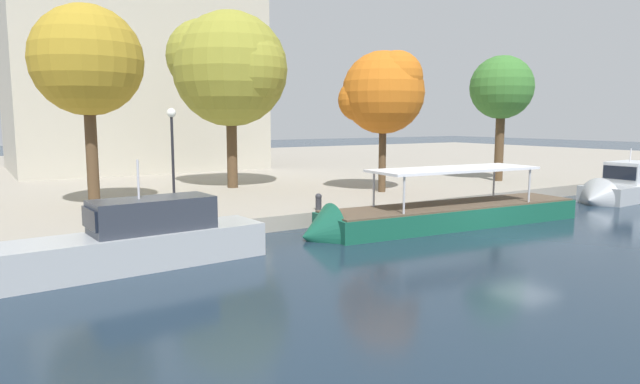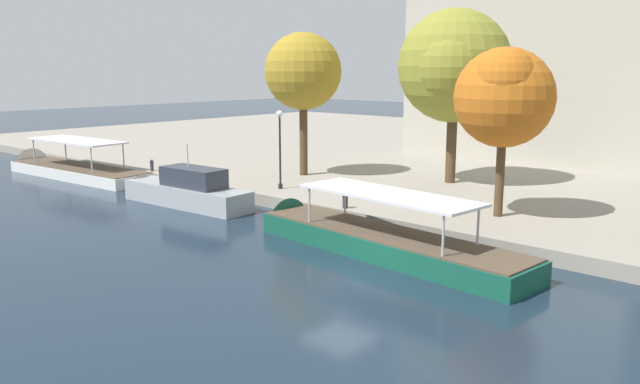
{
  "view_description": "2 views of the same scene",
  "coord_description": "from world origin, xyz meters",
  "px_view_note": "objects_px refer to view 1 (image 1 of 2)",
  "views": [
    {
      "loc": [
        -20.08,
        -14.98,
        5.04
      ],
      "look_at": [
        -6.25,
        6.68,
        1.7
      ],
      "focal_mm": 31.21,
      "sensor_mm": 36.0,
      "label": 1
    },
    {
      "loc": [
        15.15,
        -18.08,
        8.06
      ],
      "look_at": [
        -6.68,
        6.29,
        1.65
      ],
      "focal_mm": 35.58,
      "sensor_mm": 36.0,
      "label": 2
    }
  ],
  "objects_px": {
    "motor_yacht_3": "(622,190)",
    "tree_3": "(85,62)",
    "tour_boat_2": "(437,220)",
    "tree_2": "(229,67)",
    "tree_0": "(504,88)",
    "tree_1": "(383,91)",
    "mooring_bollard_0": "(319,201)",
    "lamp_post": "(173,151)",
    "motor_yacht_1": "(121,251)"
  },
  "relations": [
    {
      "from": "tree_3",
      "to": "tour_boat_2",
      "type": "bearing_deg",
      "value": -36.03
    },
    {
      "from": "motor_yacht_1",
      "to": "tour_boat_2",
      "type": "bearing_deg",
      "value": 175.38
    },
    {
      "from": "motor_yacht_3",
      "to": "tree_3",
      "type": "xyz_separation_m",
      "value": [
        -29.46,
        9.8,
        7.1
      ]
    },
    {
      "from": "tour_boat_2",
      "to": "tree_2",
      "type": "height_order",
      "value": "tree_2"
    },
    {
      "from": "motor_yacht_1",
      "to": "tree_2",
      "type": "distance_m",
      "value": 18.64
    },
    {
      "from": "tour_boat_2",
      "to": "tree_3",
      "type": "xyz_separation_m",
      "value": [
        -13.52,
        9.83,
        7.45
      ]
    },
    {
      "from": "tree_2",
      "to": "tree_3",
      "type": "height_order",
      "value": "tree_2"
    },
    {
      "from": "motor_yacht_1",
      "to": "tour_boat_2",
      "type": "height_order",
      "value": "motor_yacht_1"
    },
    {
      "from": "tree_2",
      "to": "motor_yacht_3",
      "type": "bearing_deg",
      "value": -34.43
    },
    {
      "from": "motor_yacht_3",
      "to": "mooring_bollard_0",
      "type": "relative_size",
      "value": 10.11
    },
    {
      "from": "tour_boat_2",
      "to": "mooring_bollard_0",
      "type": "height_order",
      "value": "tour_boat_2"
    },
    {
      "from": "motor_yacht_1",
      "to": "motor_yacht_3",
      "type": "height_order",
      "value": "motor_yacht_1"
    },
    {
      "from": "tour_boat_2",
      "to": "motor_yacht_3",
      "type": "distance_m",
      "value": 15.94
    },
    {
      "from": "motor_yacht_1",
      "to": "tree_1",
      "type": "xyz_separation_m",
      "value": [
        16.84,
        6.96,
        6.1
      ]
    },
    {
      "from": "tree_2",
      "to": "tour_boat_2",
      "type": "bearing_deg",
      "value": -72.57
    },
    {
      "from": "motor_yacht_1",
      "to": "tree_1",
      "type": "distance_m",
      "value": 19.22
    },
    {
      "from": "lamp_post",
      "to": "tree_2",
      "type": "distance_m",
      "value": 11.93
    },
    {
      "from": "tree_0",
      "to": "tree_1",
      "type": "relative_size",
      "value": 1.05
    },
    {
      "from": "lamp_post",
      "to": "tree_0",
      "type": "distance_m",
      "value": 24.85
    },
    {
      "from": "motor_yacht_3",
      "to": "tree_1",
      "type": "relative_size",
      "value": 0.98
    },
    {
      "from": "lamp_post",
      "to": "tree_3",
      "type": "bearing_deg",
      "value": 118.61
    },
    {
      "from": "lamp_post",
      "to": "mooring_bollard_0",
      "type": "bearing_deg",
      "value": -13.87
    },
    {
      "from": "tour_boat_2",
      "to": "mooring_bollard_0",
      "type": "relative_size",
      "value": 18.64
    },
    {
      "from": "lamp_post",
      "to": "tree_1",
      "type": "height_order",
      "value": "tree_1"
    },
    {
      "from": "tree_0",
      "to": "tree_2",
      "type": "distance_m",
      "value": 19.06
    },
    {
      "from": "tree_3",
      "to": "tree_0",
      "type": "bearing_deg",
      "value": -4.91
    },
    {
      "from": "mooring_bollard_0",
      "to": "lamp_post",
      "type": "relative_size",
      "value": 0.17
    },
    {
      "from": "tour_boat_2",
      "to": "tree_1",
      "type": "height_order",
      "value": "tree_1"
    },
    {
      "from": "lamp_post",
      "to": "motor_yacht_3",
      "type": "bearing_deg",
      "value": -10.74
    },
    {
      "from": "tree_3",
      "to": "tree_1",
      "type": "bearing_deg",
      "value": -9.41
    },
    {
      "from": "tree_0",
      "to": "tree_1",
      "type": "bearing_deg",
      "value": -178.32
    },
    {
      "from": "tour_boat_2",
      "to": "tree_2",
      "type": "bearing_deg",
      "value": -67.6
    },
    {
      "from": "lamp_post",
      "to": "tree_0",
      "type": "bearing_deg",
      "value": 5.54
    },
    {
      "from": "motor_yacht_3",
      "to": "tree_2",
      "type": "xyz_separation_m",
      "value": [
        -20.32,
        13.93,
        7.61
      ]
    },
    {
      "from": "tour_boat_2",
      "to": "motor_yacht_1",
      "type": "bearing_deg",
      "value": 4.08
    },
    {
      "from": "mooring_bollard_0",
      "to": "tree_0",
      "type": "distance_m",
      "value": 19.35
    },
    {
      "from": "motor_yacht_1",
      "to": "tree_1",
      "type": "height_order",
      "value": "tree_1"
    },
    {
      "from": "tour_boat_2",
      "to": "mooring_bollard_0",
      "type": "bearing_deg",
      "value": -33.63
    },
    {
      "from": "motor_yacht_1",
      "to": "motor_yacht_3",
      "type": "relative_size",
      "value": 1.25
    },
    {
      "from": "lamp_post",
      "to": "tree_0",
      "type": "xyz_separation_m",
      "value": [
        24.48,
        2.38,
        3.55
      ]
    },
    {
      "from": "motor_yacht_1",
      "to": "lamp_post",
      "type": "xyz_separation_m",
      "value": [
        3.44,
        4.91,
        3.04
      ]
    },
    {
      "from": "mooring_bollard_0",
      "to": "tree_2",
      "type": "distance_m",
      "value": 12.65
    },
    {
      "from": "motor_yacht_1",
      "to": "motor_yacht_3",
      "type": "distance_m",
      "value": 30.34
    },
    {
      "from": "motor_yacht_3",
      "to": "tree_0",
      "type": "height_order",
      "value": "tree_0"
    },
    {
      "from": "tree_2",
      "to": "tree_0",
      "type": "bearing_deg",
      "value": -19.82
    },
    {
      "from": "tree_0",
      "to": "tree_3",
      "type": "distance_m",
      "value": 27.14
    },
    {
      "from": "tour_boat_2",
      "to": "tree_3",
      "type": "bearing_deg",
      "value": -31.07
    },
    {
      "from": "mooring_bollard_0",
      "to": "tree_1",
      "type": "xyz_separation_m",
      "value": [
        6.85,
        3.67,
        5.59
      ]
    },
    {
      "from": "tour_boat_2",
      "to": "tree_3",
      "type": "relative_size",
      "value": 1.55
    },
    {
      "from": "tree_2",
      "to": "mooring_bollard_0",
      "type": "bearing_deg",
      "value": -90.13
    }
  ]
}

